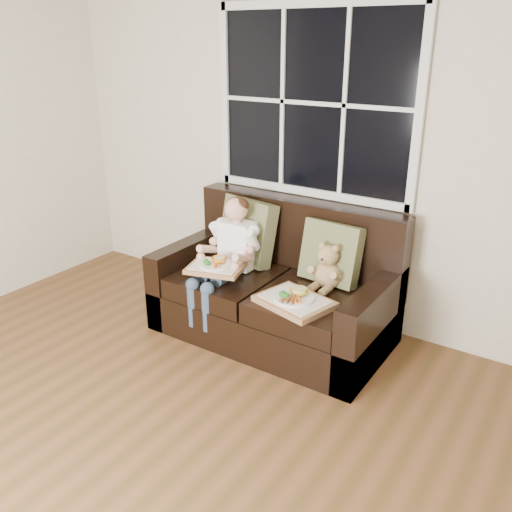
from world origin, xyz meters
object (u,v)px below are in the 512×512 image
Objects in this scene: tray_right at (295,300)px; teddy_bear at (327,270)px; loveseat at (277,294)px; tray_left at (216,266)px; child at (230,248)px.

teddy_bear is at bearing 95.70° from tray_right.
loveseat is at bearing -171.34° from teddy_bear.
teddy_bear is (0.38, 0.04, 0.28)m from loveseat.
loveseat is at bearing 28.27° from tray_left.
loveseat reaches higher than tray_right.
child is 0.72m from tray_right.
loveseat is 0.52m from tray_left.
child reaches higher than tray_right.
child is (-0.34, -0.12, 0.33)m from loveseat.
tray_right is (0.33, -0.31, 0.17)m from loveseat.
tray_left is 0.83× the size of tray_right.
tray_right is at bearing -96.32° from teddy_bear.
loveseat is 0.48m from tray_right.
teddy_bear is at bearing 10.87° from tray_left.
loveseat is 3.13× the size of tray_right.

